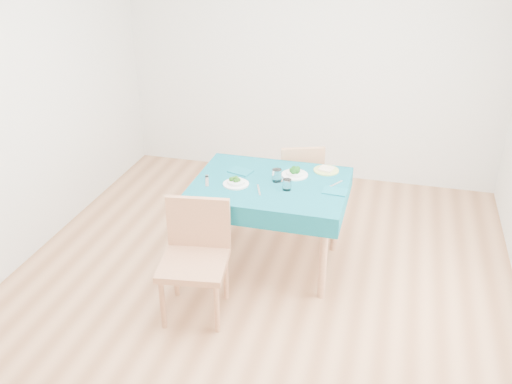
% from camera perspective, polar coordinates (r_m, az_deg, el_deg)
% --- Properties ---
extents(room_shell, '(4.02, 4.52, 2.73)m').
position_cam_1_polar(room_shell, '(3.94, 0.00, 6.47)').
color(room_shell, '#98633F').
rests_on(room_shell, ground).
extents(table, '(1.20, 0.91, 0.76)m').
position_cam_1_polar(table, '(4.67, 1.41, -3.23)').
color(table, '#095362').
rests_on(table, ground).
extents(chair_near, '(0.54, 0.57, 1.17)m').
position_cam_1_polar(chair_near, '(4.03, -6.35, -5.32)').
color(chair_near, '#AD7551').
rests_on(chair_near, ground).
extents(chair_far, '(0.50, 0.52, 0.95)m').
position_cam_1_polar(chair_far, '(5.23, 4.32, 1.29)').
color(chair_far, '#AD7551').
rests_on(chair_far, ground).
extents(bowl_near, '(0.20, 0.20, 0.06)m').
position_cam_1_polar(bowl_near, '(4.45, -2.02, 1.09)').
color(bowl_near, white).
rests_on(bowl_near, table).
extents(bowl_far, '(0.22, 0.22, 0.07)m').
position_cam_1_polar(bowl_far, '(4.61, 3.90, 2.03)').
color(bowl_far, white).
rests_on(bowl_far, table).
extents(fork_near, '(0.09, 0.19, 0.00)m').
position_cam_1_polar(fork_near, '(4.53, -4.92, 1.09)').
color(fork_near, silver).
rests_on(fork_near, table).
extents(knife_near, '(0.08, 0.18, 0.00)m').
position_cam_1_polar(knife_near, '(4.37, 0.28, 0.21)').
color(knife_near, silver).
rests_on(knife_near, table).
extents(fork_far, '(0.05, 0.18, 0.00)m').
position_cam_1_polar(fork_far, '(4.58, 2.99, 1.45)').
color(fork_far, silver).
rests_on(fork_far, table).
extents(knife_far, '(0.13, 0.20, 0.00)m').
position_cam_1_polar(knife_far, '(4.49, 7.72, 0.68)').
color(knife_far, silver).
rests_on(knife_far, table).
extents(napkin_near, '(0.21, 0.17, 0.01)m').
position_cam_1_polar(napkin_near, '(4.68, -1.57, 2.08)').
color(napkin_near, '#0C5D6C').
rests_on(napkin_near, table).
extents(napkin_far, '(0.19, 0.14, 0.01)m').
position_cam_1_polar(napkin_far, '(4.39, 7.90, 0.07)').
color(napkin_far, '#0C5D6C').
rests_on(napkin_far, table).
extents(tumbler_center, '(0.08, 0.08, 0.10)m').
position_cam_1_polar(tumbler_center, '(4.50, 2.10, 1.68)').
color(tumbler_center, white).
rests_on(tumbler_center, table).
extents(tumbler_side, '(0.07, 0.07, 0.09)m').
position_cam_1_polar(tumbler_side, '(4.37, 3.11, 0.75)').
color(tumbler_side, white).
rests_on(tumbler_side, table).
extents(side_plate, '(0.21, 0.21, 0.01)m').
position_cam_1_polar(side_plate, '(4.73, 7.04, 2.17)').
color(side_plate, '#B4C962').
rests_on(side_plate, table).
extents(bread_slice, '(0.13, 0.13, 0.02)m').
position_cam_1_polar(bread_slice, '(4.72, 7.04, 2.31)').
color(bread_slice, beige).
rests_on(bread_slice, side_plate).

